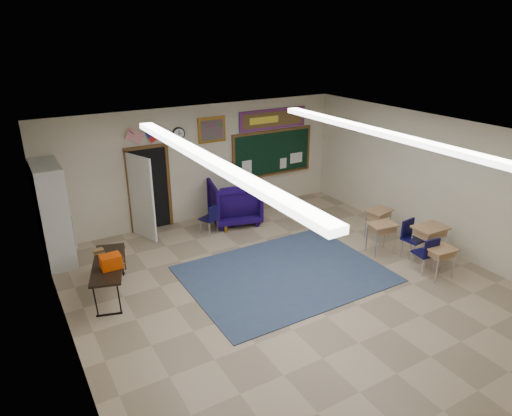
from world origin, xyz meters
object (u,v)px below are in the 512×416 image
wooden_stool (119,259)px  wingback_armchair (234,201)px  student_desk_front_left (381,236)px  folding_table (110,277)px  student_desk_front_right (378,222)px

wooden_stool → wingback_armchair: bearing=18.8°
student_desk_front_left → wooden_stool: bearing=166.9°
wingback_armchair → student_desk_front_left: size_ratio=1.74×
folding_table → wooden_stool: 0.87m
student_desk_front_left → folding_table: 5.87m
wooden_stool → folding_table: bearing=-115.1°
student_desk_front_left → wooden_stool: student_desk_front_left is taller
student_desk_front_left → student_desk_front_right: student_desk_front_left is taller
student_desk_front_left → wooden_stool: 5.76m
student_desk_front_right → wooden_stool: size_ratio=1.25×
student_desk_front_left → folding_table: folding_table is taller
wingback_armchair → wooden_stool: bearing=32.3°
folding_table → wooden_stool: (0.37, 0.79, -0.08)m
wingback_armchair → wooden_stool: wingback_armchair is taller
wingback_armchair → student_desk_front_right: bearing=147.9°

